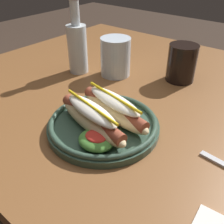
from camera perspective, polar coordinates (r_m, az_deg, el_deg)
dining_table at (r=0.74m, az=11.53°, el=-3.27°), size 1.30×0.94×0.74m
hot_dog_plate at (r=0.55m, az=-2.04°, el=-1.82°), size 0.25×0.25×0.08m
soda_cup at (r=0.78m, az=15.46°, el=10.61°), size 0.08×0.08×0.11m
water_cup at (r=0.79m, az=0.79°, el=12.34°), size 0.09×0.09×0.12m
glass_bottle at (r=0.81m, az=-7.85°, el=14.68°), size 0.06×0.06×0.23m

